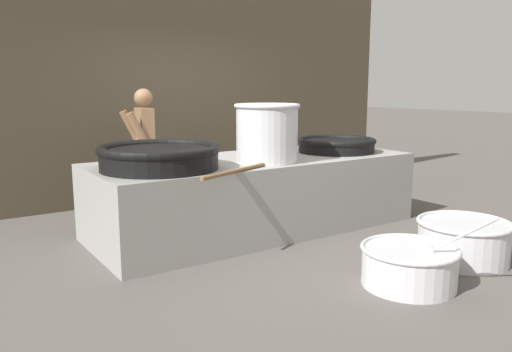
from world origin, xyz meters
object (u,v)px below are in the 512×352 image
at_px(cook, 145,149).
at_px(prep_bowl_vegetables, 409,264).
at_px(stock_pot, 267,132).
at_px(giant_wok_near, 159,156).
at_px(giant_wok_far, 336,144).
at_px(prep_bowl_meat, 463,239).

xyz_separation_m(cook, prep_bowl_vegetables, (0.97, -3.30, -0.69)).
xyz_separation_m(stock_pot, cook, (-0.82, 1.47, -0.28)).
relative_size(giant_wok_near, stock_pot, 1.70).
relative_size(giant_wok_near, prep_bowl_vegetables, 1.24).
height_order(giant_wok_near, stock_pot, stock_pot).
bearing_deg(prep_bowl_vegetables, giant_wok_far, 62.48).
bearing_deg(stock_pot, giant_wok_far, 10.33).
bearing_deg(giant_wok_far, cook, 148.69).
xyz_separation_m(giant_wok_far, stock_pot, (-1.23, -0.22, 0.23)).
bearing_deg(stock_pot, cook, 119.16).
relative_size(giant_wok_near, cook, 0.75).
height_order(prep_bowl_vegetables, prep_bowl_meat, prep_bowl_vegetables).
xyz_separation_m(giant_wok_near, prep_bowl_vegetables, (1.32, -2.02, -0.78)).
bearing_deg(giant_wok_near, giant_wok_far, 0.78).
bearing_deg(cook, prep_bowl_vegetables, 117.09).
relative_size(stock_pot, prep_bowl_vegetables, 0.73).
height_order(giant_wok_near, prep_bowl_meat, giant_wok_near).
height_order(giant_wok_far, prep_bowl_vegetables, giant_wok_far).
relative_size(giant_wok_near, giant_wok_far, 1.22).
distance_m(stock_pot, prep_bowl_meat, 2.23).
height_order(stock_pot, cook, cook).
relative_size(giant_wok_far, prep_bowl_vegetables, 1.02).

